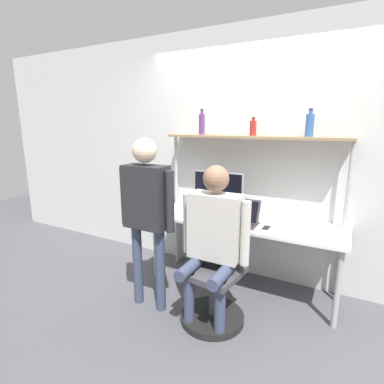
{
  "coord_description": "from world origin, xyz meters",
  "views": [
    {
      "loc": [
        0.91,
        -2.47,
        1.71
      ],
      "look_at": [
        -0.35,
        -0.13,
        1.09
      ],
      "focal_mm": 28.0,
      "sensor_mm": 36.0,
      "label": 1
    }
  ],
  "objects": [
    {
      "name": "monitor",
      "position": [
        -0.35,
        0.48,
        1.0
      ],
      "size": [
        0.57,
        0.22,
        0.45
      ],
      "color": "#B7B7BC",
      "rests_on": "desk"
    },
    {
      "name": "shelf_unit",
      "position": [
        0.0,
        0.52,
        1.38
      ],
      "size": [
        1.86,
        0.26,
        1.58
      ],
      "color": "#997A56",
      "rests_on": "ground_plane"
    },
    {
      "name": "ground_plane",
      "position": [
        0.0,
        0.0,
        0.0
      ],
      "size": [
        12.0,
        12.0,
        0.0
      ],
      "primitive_type": "plane",
      "color": "#4C4C51"
    },
    {
      "name": "person_standing",
      "position": [
        -0.66,
        -0.4,
        1.01
      ],
      "size": [
        0.57,
        0.21,
        1.59
      ],
      "color": "#38425B",
      "rests_on": "ground_plane"
    },
    {
      "name": "wall_back",
      "position": [
        0.0,
        0.69,
        1.35
      ],
      "size": [
        8.0,
        0.06,
        2.7
      ],
      "color": "silver",
      "rests_on": "ground_plane"
    },
    {
      "name": "bottle_blue",
      "position": [
        0.53,
        0.52,
        1.69
      ],
      "size": [
        0.08,
        0.08,
        0.25
      ],
      "color": "#335999",
      "rests_on": "shelf_unit"
    },
    {
      "name": "person_seated",
      "position": [
        -0.04,
        -0.33,
        0.82
      ],
      "size": [
        0.6,
        0.47,
        1.38
      ],
      "color": "#38425B",
      "rests_on": "ground_plane"
    },
    {
      "name": "desk",
      "position": [
        0.0,
        0.34,
        0.67
      ],
      "size": [
        1.95,
        0.64,
        0.74
      ],
      "color": "white",
      "rests_on": "ground_plane"
    },
    {
      "name": "cell_phone",
      "position": [
        0.27,
        0.19,
        0.75
      ],
      "size": [
        0.07,
        0.15,
        0.01
      ],
      "color": "silver",
      "rests_on": "desk"
    },
    {
      "name": "laptop",
      "position": [
        0.0,
        0.24,
        0.81
      ],
      "size": [
        0.35,
        0.24,
        0.23
      ],
      "color": "#333338",
      "rests_on": "desk"
    },
    {
      "name": "bottle_red",
      "position": [
        0.0,
        0.52,
        1.66
      ],
      "size": [
        0.07,
        0.07,
        0.18
      ],
      "color": "maroon",
      "rests_on": "shelf_unit"
    },
    {
      "name": "office_chair",
      "position": [
        -0.03,
        -0.29,
        0.3
      ],
      "size": [
        0.56,
        0.56,
        0.95
      ],
      "color": "black",
      "rests_on": "ground_plane"
    },
    {
      "name": "bottle_purple",
      "position": [
        -0.57,
        0.52,
        1.7
      ],
      "size": [
        0.06,
        0.06,
        0.27
      ],
      "color": "#593372",
      "rests_on": "shelf_unit"
    }
  ]
}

